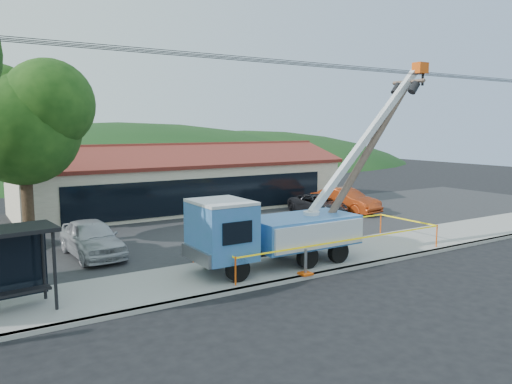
{
  "coord_description": "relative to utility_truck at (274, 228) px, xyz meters",
  "views": [
    {
      "loc": [
        -10.2,
        -12.63,
        5.82
      ],
      "look_at": [
        0.82,
        5.0,
        3.08
      ],
      "focal_mm": 35.0,
      "sensor_mm": 36.0,
      "label": 1
    }
  ],
  "objects": [
    {
      "name": "ground",
      "position": [
        -0.96,
        -3.87,
        -1.72
      ],
      "size": [
        120.0,
        120.0,
        0.0
      ],
      "primitive_type": "plane",
      "color": "black",
      "rests_on": "ground"
    },
    {
      "name": "curb",
      "position": [
        -0.96,
        -1.77,
        -1.65
      ],
      "size": [
        60.0,
        0.25,
        0.15
      ],
      "primitive_type": "cube",
      "color": "#A3A099",
      "rests_on": "ground"
    },
    {
      "name": "sidewalk",
      "position": [
        -0.96,
        0.13,
        -1.65
      ],
      "size": [
        60.0,
        4.0,
        0.15
      ],
      "primitive_type": "cube",
      "color": "#A3A099",
      "rests_on": "ground"
    },
    {
      "name": "parking_lot",
      "position": [
        -0.96,
        8.13,
        -1.67
      ],
      "size": [
        60.0,
        12.0,
        0.1
      ],
      "primitive_type": "cube",
      "color": "#28282B",
      "rests_on": "ground"
    },
    {
      "name": "strip_mall",
      "position": [
        3.04,
        16.11,
        0.16
      ],
      "size": [
        22.5,
        8.53,
        4.67
      ],
      "color": "#C2B69A",
      "rests_on": "ground"
    },
    {
      "name": "tree_lot",
      "position": [
        -7.96,
        9.13,
        4.49
      ],
      "size": [
        6.3,
        5.6,
        8.94
      ],
      "color": "#332316",
      "rests_on": "ground"
    },
    {
      "name": "hill_center",
      "position": [
        9.04,
        51.13,
        -1.72
      ],
      "size": [
        89.6,
        64.0,
        32.0
      ],
      "primitive_type": "ellipsoid",
      "color": "#143714",
      "rests_on": "ground"
    },
    {
      "name": "hill_east",
      "position": [
        29.04,
        51.13,
        -1.72
      ],
      "size": [
        72.8,
        52.0,
        26.0
      ],
      "primitive_type": "ellipsoid",
      "color": "#143714",
      "rests_on": "ground"
    },
    {
      "name": "utility_truck",
      "position": [
        0.0,
        0.0,
        0.0
      ],
      "size": [
        12.02,
        3.9,
        8.66
      ],
      "color": "black",
      "rests_on": "ground"
    },
    {
      "name": "leaning_pole",
      "position": [
        5.24,
        0.03,
        3.06
      ],
      "size": [
        6.81,
        1.87,
        8.61
      ],
      "color": "brown",
      "rests_on": "ground"
    },
    {
      "name": "bus_shelter",
      "position": [
        -9.73,
        0.16,
        0.35
      ],
      "size": [
        2.86,
        1.92,
        2.61
      ],
      "rotation": [
        0.0,
        0.0,
        0.1
      ],
      "color": "black",
      "rests_on": "ground"
    },
    {
      "name": "caution_tape",
      "position": [
        2.88,
        0.36,
        -0.79
      ],
      "size": [
        11.03,
        3.65,
        1.05
      ],
      "color": "#EC510C",
      "rests_on": "ground"
    },
    {
      "name": "car_silver",
      "position": [
        -5.87,
        5.65,
        -1.72
      ],
      "size": [
        2.18,
        4.9,
        1.64
      ],
      "primitive_type": "imported",
      "rotation": [
        0.0,
        0.0,
        0.05
      ],
      "color": "#B5B6BC",
      "rests_on": "ground"
    },
    {
      "name": "car_red",
      "position": [
        11.41,
        8.31,
        -1.72
      ],
      "size": [
        2.5,
        5.1,
        1.61
      ],
      "primitive_type": "imported",
      "rotation": [
        0.0,
        0.0,
        0.17
      ],
      "color": "#AA3511",
      "rests_on": "ground"
    },
    {
      "name": "car_dark",
      "position": [
        9.47,
        8.81,
        -1.72
      ],
      "size": [
        2.29,
        4.68,
        1.28
      ],
      "primitive_type": "imported",
      "rotation": [
        0.0,
        0.0,
        -0.04
      ],
      "color": "black",
      "rests_on": "ground"
    }
  ]
}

